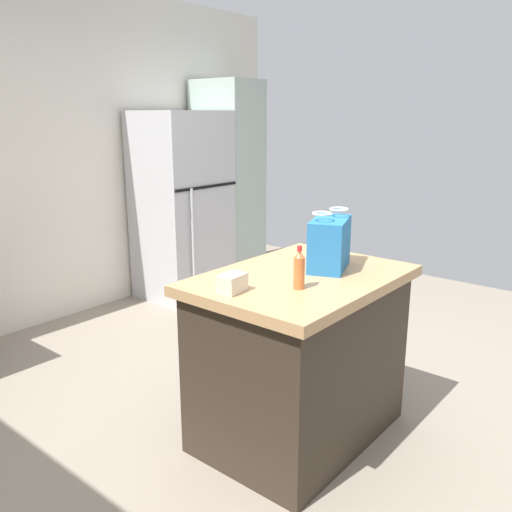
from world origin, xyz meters
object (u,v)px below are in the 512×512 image
at_px(tall_cabinet, 228,184).
at_px(kitchen_island, 299,356).
at_px(small_box, 232,283).
at_px(shopping_bag, 330,243).
at_px(refrigerator, 182,206).
at_px(bottle, 299,270).

bearing_deg(tall_cabinet, kitchen_island, -130.31).
height_order(kitchen_island, small_box, small_box).
bearing_deg(small_box, shopping_bag, -11.86).
height_order(shopping_bag, small_box, shopping_bag).
xyz_separation_m(refrigerator, bottle, (-1.45, -2.37, 0.14)).
distance_m(refrigerator, bottle, 2.78).
bearing_deg(small_box, bottle, -41.07).
relative_size(shopping_bag, bottle, 1.79).
xyz_separation_m(shopping_bag, bottle, (-0.39, -0.08, -0.05)).
bearing_deg(tall_cabinet, shopping_bag, -126.73).
bearing_deg(tall_cabinet, refrigerator, -179.98).
bearing_deg(small_box, refrigerator, 52.02).
height_order(kitchen_island, refrigerator, refrigerator).
bearing_deg(kitchen_island, tall_cabinet, 49.69).
bearing_deg(small_box, kitchen_island, -11.68).
height_order(tall_cabinet, bottle, tall_cabinet).
height_order(kitchen_island, shopping_bag, shopping_bag).
distance_m(small_box, bottle, 0.32).
xyz_separation_m(small_box, bottle, (0.24, -0.21, 0.05)).
distance_m(refrigerator, shopping_bag, 2.53).
height_order(kitchen_island, tall_cabinet, tall_cabinet).
relative_size(refrigerator, small_box, 13.37).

